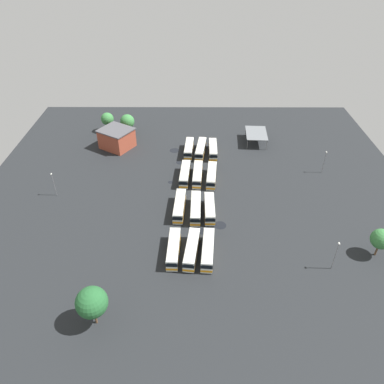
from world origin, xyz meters
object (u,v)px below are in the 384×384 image
bus_row0_slot2 (213,150)px  bus_row3_slot2 (208,250)px  bus_row2_slot0 (179,206)px  bus_row2_slot2 (209,208)px  bus_row0_slot0 (189,148)px  tree_north_edge (92,302)px  bus_row3_slot0 (174,249)px  bus_row1_slot0 (185,174)px  bus_row1_slot2 (211,175)px  bus_row3_slot1 (192,249)px  maintenance_shelter (256,133)px  bus_row0_slot1 (201,149)px  tree_northwest (381,239)px  lamp_post_mid_lot (324,161)px  bus_row2_slot1 (196,208)px  tree_south_edge (107,119)px  depot_building (117,138)px  tree_west_edge (127,121)px  bus_row1_slot1 (198,174)px  lamp_post_near_entrance (335,255)px  lamp_post_by_building (54,183)px

bus_row0_slot2 → bus_row3_slot2: size_ratio=0.93×
bus_row2_slot0 → bus_row2_slot2: (1.01, 7.91, -0.00)m
bus_row0_slot0 → tree_north_edge: size_ratio=1.19×
bus_row3_slot0 → tree_north_edge: 23.40m
bus_row1_slot0 → bus_row1_slot2: 7.98m
bus_row3_slot1 → maintenance_shelter: maintenance_shelter is taller
bus_row2_slot0 → bus_row0_slot1: bearing=168.7°
bus_row3_slot0 → tree_northwest: bearing=90.0°
lamp_post_mid_lot → bus_row2_slot1: bearing=-62.8°
tree_south_edge → tree_northwest: tree_northwest is taller
depot_building → maintenance_shelter: 48.25m
bus_row0_slot0 → tree_south_edge: tree_south_edge is taller
bus_row1_slot0 → tree_west_edge: (-30.46, -21.47, 2.83)m
bus_row0_slot1 → bus_row1_slot1: size_ratio=1.02×
lamp_post_mid_lot → tree_south_edge: bearing=-111.4°
bus_row1_slot2 → bus_row3_slot1: bearing=-10.6°
bus_row3_slot0 → maintenance_shelter: 60.88m
bus_row3_slot2 → bus_row1_slot0: bearing=-169.5°
maintenance_shelter → tree_north_edge: size_ratio=1.24×
tree_northwest → depot_building: bearing=-126.8°
bus_row0_slot1 → tree_south_edge: bearing=-116.0°
lamp_post_near_entrance → tree_north_edge: 51.33m
bus_row2_slot1 → lamp_post_by_building: (-7.96, -39.41, 2.25)m
bus_row2_slot0 → tree_northwest: bearing=70.9°
bus_row2_slot1 → lamp_post_by_building: 40.27m
lamp_post_near_entrance → bus_row2_slot1: bearing=-122.6°
bus_row1_slot1 → tree_south_edge: 45.86m
lamp_post_near_entrance → lamp_post_mid_lot: bearing=167.1°
lamp_post_mid_lot → maintenance_shelter: bearing=-137.6°
bus_row0_slot1 → bus_row0_slot2: bearing=85.1°
bus_row2_slot1 → bus_row3_slot2: same height
bus_row1_slot0 → maintenance_shelter: bearing=133.7°
bus_row3_slot2 → tree_west_edge: size_ratio=1.66×
bus_row3_slot1 → bus_row2_slot0: bearing=-168.3°
lamp_post_by_building → tree_northwest: (23.01, 81.06, 0.91)m
bus_row1_slot2 → bus_row1_slot1: bearing=-97.9°
bus_row0_slot0 → lamp_post_near_entrance: lamp_post_near_entrance is taller
bus_row2_slot1 → tree_west_edge: 52.94m
bus_row1_slot2 → bus_row1_slot0: bearing=-95.4°
bus_row0_slot2 → tree_north_edge: tree_north_edge is taller
bus_row3_slot1 → bus_row1_slot2: bearing=169.4°
bus_row2_slot1 → lamp_post_near_entrance: size_ratio=1.50×
bus_row0_slot2 → tree_south_edge: size_ratio=1.52×
bus_row1_slot0 → bus_row3_slot1: size_ratio=0.99×
lamp_post_mid_lot → bus_row2_slot2: bearing=-60.3°
bus_row3_slot1 → tree_south_edge: 70.65m
bus_row2_slot0 → tree_north_edge: size_ratio=1.30×
bus_row0_slot0 → bus_row2_slot0: 31.19m
bus_row1_slot1 → tree_west_edge: tree_west_edge is taller
bus_row0_slot1 → bus_row1_slot0: 16.05m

